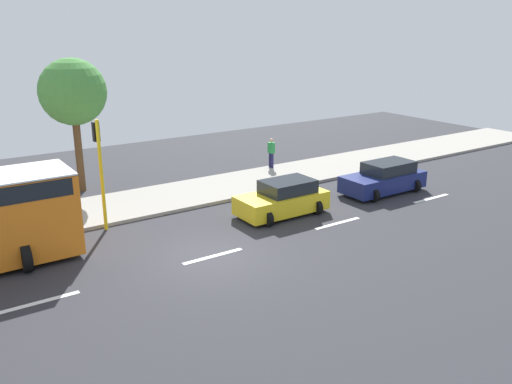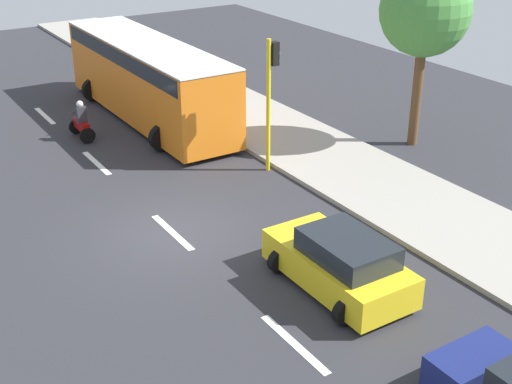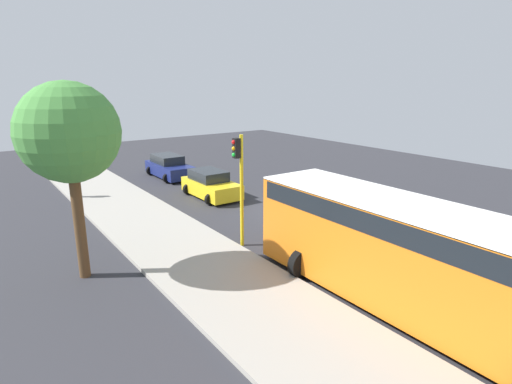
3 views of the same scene
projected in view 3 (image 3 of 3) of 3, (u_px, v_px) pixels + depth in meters
The scene contains 13 objects.
ground_plane at pixel (294, 212), 21.40m from camera, with size 40.00×60.00×0.10m, color #2D2D33.
sidewalk at pixel (167, 238), 17.44m from camera, with size 4.00×60.00×0.15m, color #9E998E.
lane_stripe_far_north at pixel (189, 171), 30.81m from camera, with size 0.20×2.40×0.01m, color white.
lane_stripe_north at pixel (232, 187), 26.10m from camera, with size 0.20×2.40×0.01m, color white.
lane_stripe_mid at pixel (294, 211), 21.38m from camera, with size 0.20×2.40×0.01m, color white.
lane_stripe_south at pixel (392, 248), 16.66m from camera, with size 0.20×2.40×0.01m, color white.
car_yellow_cab at pixel (211, 185), 23.71m from camera, with size 2.25×3.99×1.52m.
car_dark_blue at pixel (169, 167), 28.61m from camera, with size 2.24×4.36×1.52m.
city_bus at pixel (417, 253), 11.55m from camera, with size 3.20×11.00×3.16m.
motorcycle at pixel (449, 257), 14.24m from camera, with size 0.60×1.30×1.53m.
pedestrian_near_signal at pixel (75, 181), 23.13m from camera, with size 0.40×0.24×1.69m.
traffic_light_corner at pixel (240, 175), 16.10m from camera, with size 0.49×0.24×4.50m.
street_tree_north at pixel (69, 134), 12.99m from camera, with size 3.19×3.19×6.51m.
Camera 3 is at (13.45, 15.46, 6.50)m, focal length 29.20 mm.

